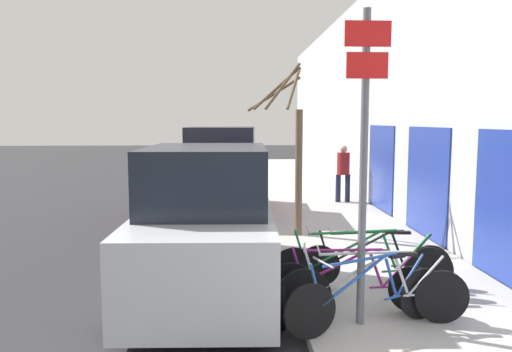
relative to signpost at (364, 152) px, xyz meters
The scene contains 13 objects.
ground_plane 7.38m from the signpost, 103.80° to the left, with size 80.00×80.00×0.00m, color #28282B.
sidewalk_curb 9.91m from the signpost, 84.54° to the left, with size 3.20×32.00×0.15m.
building_facade 9.95m from the signpost, 74.36° to the left, with size 0.23×32.00×6.50m.
signpost is the anchor object (origin of this frame).
bicycle_0 1.70m from the signpost, 70.15° to the right, with size 2.08×0.78×0.89m.
bicycle_1 1.70m from the signpost, 12.47° to the left, with size 2.30×0.44×0.90m.
bicycle_2 1.77m from the signpost, 90.37° to the left, with size 2.11×0.50×0.83m.
bicycle_3 1.93m from the signpost, 74.51° to the left, with size 2.57×0.44×0.96m.
bicycle_4 2.23m from the signpost, 67.24° to the left, with size 2.26×0.44×0.86m.
parked_car_0 2.82m from the signpost, 138.76° to the left, with size 2.22×4.71×2.22m.
parked_car_1 7.72m from the signpost, 103.60° to the left, with size 2.31×4.30×2.43m.
pedestrian_near 9.26m from the signpost, 78.73° to the left, with size 0.45×0.38×1.72m.
street_tree 4.75m from the signpost, 92.65° to the left, with size 1.14×1.73×3.64m.
Camera 1 is at (0.14, -1.37, 2.60)m, focal length 35.00 mm.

